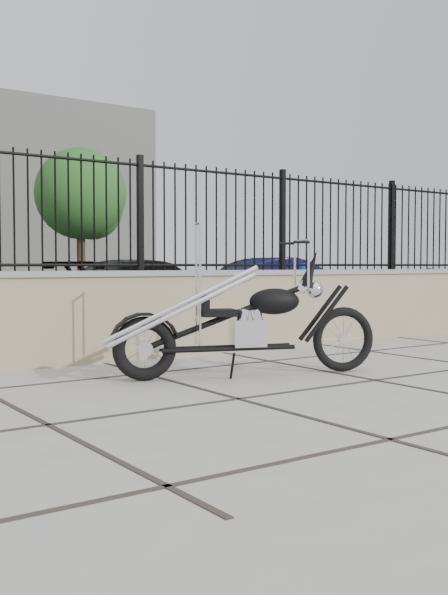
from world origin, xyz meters
name	(u,v)px	position (x,y,z in m)	size (l,w,h in m)	color
ground_plane	(376,381)	(0.00, 0.00, 0.00)	(90.00, 90.00, 0.00)	#99968E
retaining_wall	(216,311)	(0.00, 2.50, 0.48)	(14.00, 0.36, 0.96)	gray
iron_fence	(216,219)	(0.00, 2.50, 1.56)	(14.00, 0.08, 1.20)	black
chopper_motorcycle	(243,299)	(-0.83, 0.85, 0.71)	(2.37, 0.42, 1.42)	black
car_black	(148,289)	(1.80, 7.44, 0.56)	(1.58, 3.88, 1.13)	black
car_blue	(285,284)	(5.51, 7.82, 0.59)	(1.26, 3.60, 1.19)	black
bollard_b	(303,295)	(3.07, 4.46, 0.53)	(0.13, 0.13, 1.05)	#0C15B6
bollard_c	(430,293)	(6.41, 4.53, 0.48)	(0.12, 0.12, 0.96)	#0D1FC9
tree_right	(81,190)	(4.37, 16.56, 3.42)	(2.89, 2.89, 4.88)	#382619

